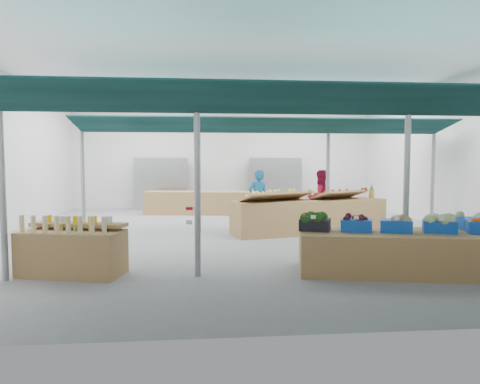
% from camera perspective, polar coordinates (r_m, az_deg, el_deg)
% --- Properties ---
extents(floor, '(13.00, 13.00, 0.00)m').
position_cam_1_polar(floor, '(11.08, -0.26, -5.63)').
color(floor, slate).
rests_on(floor, ground).
extents(hall, '(13.00, 13.00, 13.00)m').
position_cam_1_polar(hall, '(12.39, -0.83, 7.66)').
color(hall, silver).
rests_on(hall, ground).
extents(pole_grid, '(10.00, 4.60, 3.00)m').
position_cam_1_polar(pole_grid, '(9.29, 5.29, 3.72)').
color(pole_grid, gray).
rests_on(pole_grid, floor).
extents(awnings, '(9.50, 7.08, 0.30)m').
position_cam_1_polar(awnings, '(9.34, 5.33, 9.67)').
color(awnings, black).
rests_on(awnings, pole_grid).
extents(back_shelving_left, '(2.00, 0.50, 2.00)m').
position_cam_1_polar(back_shelving_left, '(16.98, -10.44, 1.05)').
color(back_shelving_left, '#B23F33').
rests_on(back_shelving_left, floor).
extents(back_shelving_right, '(2.00, 0.50, 2.00)m').
position_cam_1_polar(back_shelving_right, '(17.16, 4.69, 1.13)').
color(back_shelving_right, '#B23F33').
rests_on(back_shelving_right, floor).
extents(bottle_shelf, '(1.78, 1.35, 1.01)m').
position_cam_1_polar(bottle_shelf, '(7.62, -21.33, -7.23)').
color(bottle_shelf, olive).
rests_on(bottle_shelf, floor).
extents(veg_counter, '(3.73, 1.87, 0.69)m').
position_cam_1_polar(veg_counter, '(7.73, 21.45, -7.53)').
color(veg_counter, olive).
rests_on(veg_counter, floor).
extents(fruit_counter, '(4.19, 1.89, 0.87)m').
position_cam_1_polar(fruit_counter, '(11.36, 9.18, -3.22)').
color(fruit_counter, olive).
rests_on(fruit_counter, floor).
extents(far_counter, '(4.61, 1.58, 0.82)m').
position_cam_1_polar(far_counter, '(15.29, -4.18, -1.44)').
color(far_counter, olive).
rests_on(far_counter, floor).
extents(crate_stack, '(0.60, 0.49, 0.64)m').
position_cam_1_polar(crate_stack, '(9.04, 29.17, -6.28)').
color(crate_stack, '#1048B5').
rests_on(crate_stack, floor).
extents(vendor_left, '(0.67, 0.52, 1.63)m').
position_cam_1_polar(vendor_left, '(12.16, 2.43, -0.90)').
color(vendor_left, '#1A6FAB').
rests_on(vendor_left, floor).
extents(vendor_right, '(0.91, 0.78, 1.63)m').
position_cam_1_polar(vendor_right, '(12.53, 10.62, -0.82)').
color(vendor_right, maroon).
rests_on(vendor_right, floor).
extents(crate_broccoli, '(0.60, 0.52, 0.35)m').
position_cam_1_polar(crate_broccoli, '(7.39, 9.97, -3.86)').
color(crate_broccoli, black).
rests_on(crate_broccoli, veg_counter).
extents(crate_beets, '(0.60, 0.52, 0.29)m').
position_cam_1_polar(crate_beets, '(7.47, 15.29, -4.05)').
color(crate_beets, '#1048B5').
rests_on(crate_beets, veg_counter).
extents(crate_celeriac, '(0.60, 0.52, 0.31)m').
position_cam_1_polar(crate_celeriac, '(7.60, 20.10, -3.94)').
color(crate_celeriac, '#1048B5').
rests_on(crate_celeriac, veg_counter).
extents(crate_cabbage, '(0.60, 0.52, 0.35)m').
position_cam_1_polar(crate_cabbage, '(7.79, 25.06, -3.77)').
color(crate_cabbage, '#1048B5').
rests_on(crate_cabbage, veg_counter).
extents(sparrow, '(0.12, 0.09, 0.11)m').
position_cam_1_polar(sparrow, '(7.25, 8.80, -3.29)').
color(sparrow, brown).
rests_on(sparrow, crate_broccoli).
extents(pole_ribbon, '(0.12, 0.12, 0.28)m').
position_cam_1_polar(pole_ribbon, '(7.03, -6.79, -2.36)').
color(pole_ribbon, red).
rests_on(pole_ribbon, pole_grid).
extents(apple_heap_yellow, '(2.01, 1.48, 0.27)m').
position_cam_1_polar(apple_heap_yellow, '(10.79, 4.89, -0.34)').
color(apple_heap_yellow, '#997247').
rests_on(apple_heap_yellow, fruit_counter).
extents(apple_heap_red, '(1.65, 1.30, 0.27)m').
position_cam_1_polar(apple_heap_red, '(11.62, 13.04, -0.12)').
color(apple_heap_red, '#997247').
rests_on(apple_heap_red, fruit_counter).
extents(pineapple, '(0.14, 0.14, 0.39)m').
position_cam_1_polar(pineapple, '(12.18, 17.13, 0.06)').
color(pineapple, '#8C6019').
rests_on(pineapple, fruit_counter).
extents(crate_extra, '(0.51, 0.41, 0.32)m').
position_cam_1_polar(crate_extra, '(8.45, 28.54, -3.38)').
color(crate_extra, '#1048B5').
rests_on(crate_extra, veg_counter).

